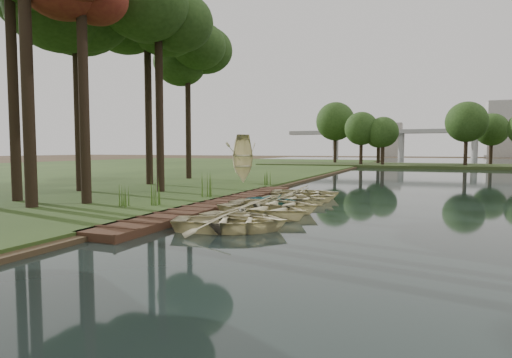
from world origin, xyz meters
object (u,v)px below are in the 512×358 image
at_px(rowboat_0, 230,219).
at_px(rowboat_1, 243,216).
at_px(rowboat_2, 263,207).
at_px(stored_rowboat, 242,178).
at_px(boardwalk, 220,205).

relative_size(rowboat_0, rowboat_1, 1.13).
bearing_deg(rowboat_2, rowboat_0, -165.89).
xyz_separation_m(rowboat_0, stored_rowboat, (-6.18, 15.19, 0.22)).
height_order(rowboat_2, stored_rowboat, stored_rowboat).
relative_size(rowboat_0, stored_rowboat, 1.08).
bearing_deg(rowboat_1, stored_rowboat, 34.33).
distance_m(rowboat_0, rowboat_2, 2.93).
bearing_deg(boardwalk, rowboat_1, -54.32).
bearing_deg(rowboat_0, rowboat_2, -18.05).
bearing_deg(stored_rowboat, boardwalk, -124.79).
bearing_deg(stored_rowboat, rowboat_1, -119.23).
bearing_deg(rowboat_0, stored_rowboat, 4.12).
distance_m(boardwalk, rowboat_2, 3.61).
distance_m(rowboat_0, stored_rowboat, 16.40).
xyz_separation_m(boardwalk, rowboat_2, (2.89, -2.14, 0.30)).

